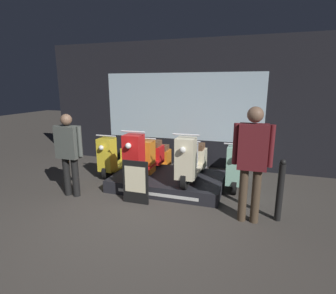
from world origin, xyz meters
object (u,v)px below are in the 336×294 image
at_px(scooter_backrow_1, 154,159).
at_px(street_bollard, 280,191).
at_px(person_right_browsing, 252,156).
at_px(scooter_backrow_2, 193,163).
at_px(price_sign_board, 136,182).
at_px(scooter_backrow_0, 118,156).
at_px(scooter_backrow_3, 237,167).
at_px(person_left_browsing, 69,149).
at_px(scooter_display_right, 192,160).
at_px(scooter_display_left, 144,156).

height_order(scooter_backrow_1, street_bollard, scooter_backrow_1).
bearing_deg(person_right_browsing, scooter_backrow_1, 144.15).
height_order(scooter_backrow_2, price_sign_board, scooter_backrow_2).
bearing_deg(scooter_backrow_1, price_sign_board, -82.08).
bearing_deg(scooter_backrow_2, scooter_backrow_1, 180.00).
bearing_deg(price_sign_board, scooter_backrow_1, 97.92).
distance_m(scooter_backrow_0, person_right_browsing, 3.53).
distance_m(scooter_backrow_3, person_right_browsing, 1.72).
bearing_deg(person_right_browsing, price_sign_board, 178.34).
bearing_deg(scooter_backrow_3, person_left_browsing, -152.51).
relative_size(scooter_display_right, person_right_browsing, 0.90).
bearing_deg(street_bollard, person_left_browsing, -177.33).
distance_m(scooter_display_right, scooter_backrow_1, 1.23).
height_order(scooter_display_left, scooter_backrow_3, scooter_display_left).
bearing_deg(person_left_browsing, scooter_backrow_3, 27.49).
height_order(scooter_backrow_0, scooter_backrow_2, same).
bearing_deg(scooter_backrow_0, scooter_backrow_3, 0.00).
bearing_deg(scooter_backrow_1, street_bollard, -27.97).
height_order(scooter_backrow_2, person_right_browsing, person_right_browsing).
xyz_separation_m(scooter_display_left, scooter_backrow_1, (-0.02, 0.62, -0.25)).
distance_m(person_left_browsing, street_bollard, 3.75).
relative_size(scooter_backrow_3, price_sign_board, 2.02).
xyz_separation_m(scooter_display_left, scooter_backrow_0, (-0.95, 0.62, -0.25)).
relative_size(scooter_display_right, scooter_backrow_3, 1.00).
height_order(scooter_display_right, price_sign_board, scooter_display_right).
bearing_deg(person_right_browsing, person_left_browsing, -180.00).
distance_m(scooter_display_right, scooter_backrow_0, 2.08).
relative_size(person_right_browsing, street_bollard, 1.79).
bearing_deg(scooter_backrow_0, person_left_browsing, -96.39).
relative_size(scooter_backrow_3, street_bollard, 1.61).
bearing_deg(street_bollard, scooter_backrow_1, 152.03).
bearing_deg(price_sign_board, scooter_display_right, 47.01).
distance_m(scooter_display_left, person_left_browsing, 1.50).
bearing_deg(scooter_backrow_2, scooter_backrow_0, 180.00).
relative_size(scooter_backrow_0, person_right_browsing, 0.90).
bearing_deg(scooter_backrow_2, price_sign_board, -115.96).
xyz_separation_m(scooter_display_left, street_bollard, (2.59, -0.77, -0.14)).
bearing_deg(scooter_backrow_0, scooter_backrow_1, 0.00).
xyz_separation_m(person_right_browsing, street_bollard, (0.45, 0.17, -0.57)).
xyz_separation_m(scooter_backrow_3, person_right_browsing, (0.28, -1.56, 0.67)).
relative_size(scooter_backrow_0, street_bollard, 1.61).
xyz_separation_m(scooter_display_left, price_sign_board, (0.19, -0.88, -0.24)).
distance_m(scooter_backrow_3, street_bollard, 1.57).
relative_size(scooter_display_left, scooter_backrow_0, 1.00).
distance_m(scooter_backrow_1, person_right_browsing, 2.74).
distance_m(scooter_display_left, scooter_display_right, 1.02).
distance_m(scooter_display_left, street_bollard, 2.71).
bearing_deg(street_bollard, price_sign_board, -177.21).
bearing_deg(price_sign_board, scooter_backrow_2, 64.04).
bearing_deg(scooter_backrow_3, scooter_display_right, -143.90).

